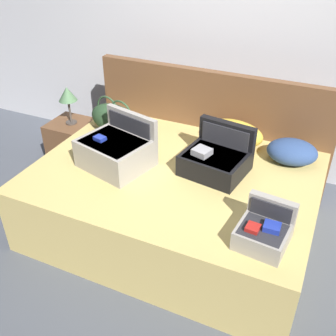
% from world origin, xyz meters
% --- Properties ---
extents(ground_plane, '(12.00, 12.00, 0.00)m').
position_xyz_m(ground_plane, '(0.00, 0.00, 0.00)').
color(ground_plane, '#4C515B').
extents(back_wall, '(8.00, 0.10, 2.60)m').
position_xyz_m(back_wall, '(0.00, 1.65, 1.30)').
color(back_wall, silver).
rests_on(back_wall, ground).
extents(bed, '(2.09, 1.52, 0.55)m').
position_xyz_m(bed, '(0.00, 0.40, 0.28)').
color(bed, tan).
rests_on(bed, ground).
extents(headboard, '(2.13, 0.08, 1.07)m').
position_xyz_m(headboard, '(0.00, 1.20, 0.54)').
color(headboard, brown).
rests_on(headboard, ground).
extents(hard_case_large, '(0.57, 0.53, 0.38)m').
position_xyz_m(hard_case_large, '(-0.44, 0.30, 0.68)').
color(hard_case_large, gray).
rests_on(hard_case_large, bed).
extents(hard_case_medium, '(0.50, 0.46, 0.34)m').
position_xyz_m(hard_case_medium, '(0.28, 0.53, 0.66)').
color(hard_case_medium, black).
rests_on(hard_case_medium, bed).
extents(hard_case_small, '(0.31, 0.33, 0.25)m').
position_xyz_m(hard_case_small, '(0.78, -0.07, 0.64)').
color(hard_case_small, gray).
rests_on(hard_case_small, bed).
extents(duffel_bag, '(0.56, 0.35, 0.33)m').
position_xyz_m(duffel_bag, '(-0.71, 0.75, 0.69)').
color(duffel_bag, '#2D4C2D').
rests_on(duffel_bag, bed).
extents(pillow_near_headboard, '(0.51, 0.28, 0.22)m').
position_xyz_m(pillow_near_headboard, '(0.28, 0.98, 0.66)').
color(pillow_near_headboard, gold).
rests_on(pillow_near_headboard, bed).
extents(pillow_center_head, '(0.41, 0.33, 0.19)m').
position_xyz_m(pillow_center_head, '(0.77, 0.90, 0.65)').
color(pillow_center_head, navy).
rests_on(pillow_center_head, bed).
extents(nightstand, '(0.44, 0.40, 0.45)m').
position_xyz_m(nightstand, '(-1.33, 0.91, 0.23)').
color(nightstand, brown).
rests_on(nightstand, ground).
extents(table_lamp, '(0.17, 0.17, 0.37)m').
position_xyz_m(table_lamp, '(-1.33, 0.91, 0.74)').
color(table_lamp, '#3F3833').
rests_on(table_lamp, nightstand).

